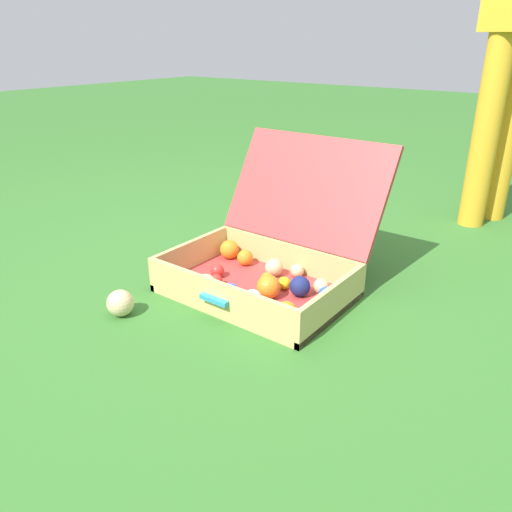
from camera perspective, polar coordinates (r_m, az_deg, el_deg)
ground_plane at (r=1.88m, az=-1.60°, el=-3.60°), size 16.00×16.00×0.00m
open_suitcase at (r=1.85m, az=1.66°, el=-0.27°), size 0.65×0.68×0.51m
stray_ball_on_grass at (r=1.74m, az=-15.10°, el=-5.15°), size 0.09×0.09×0.09m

